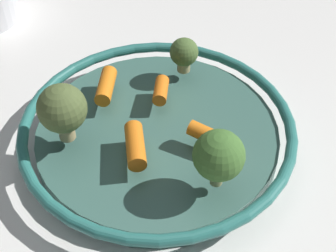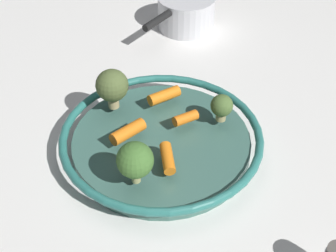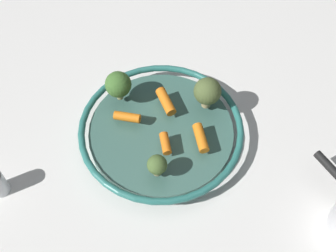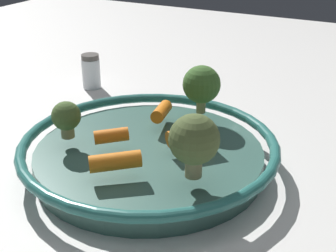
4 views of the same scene
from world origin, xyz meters
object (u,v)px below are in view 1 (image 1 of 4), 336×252
(baby_carrot_back, at_px, (211,136))
(broccoli_floret_mid, at_px, (62,109))
(serving_bowl, at_px, (158,133))
(baby_carrot_near_rim, at_px, (135,145))
(baby_carrot_right, at_px, (161,90))
(baby_carrot_left, at_px, (106,86))
(broccoli_floret_large, at_px, (219,156))
(broccoli_floret_edge, at_px, (184,53))

(baby_carrot_back, bearing_deg, broccoli_floret_mid, 130.76)
(serving_bowl, xyz_separation_m, baby_carrot_near_rim, (-0.05, -0.02, 0.03))
(serving_bowl, bearing_deg, broccoli_floret_mid, 147.41)
(serving_bowl, bearing_deg, baby_carrot_back, -75.15)
(baby_carrot_back, bearing_deg, baby_carrot_right, 78.89)
(baby_carrot_left, bearing_deg, baby_carrot_near_rim, -114.57)
(baby_carrot_near_rim, bearing_deg, baby_carrot_left, 65.43)
(baby_carrot_right, height_order, baby_carrot_near_rim, baby_carrot_near_rim)
(baby_carrot_back, bearing_deg, broccoli_floret_large, -134.12)
(serving_bowl, height_order, broccoli_floret_mid, broccoli_floret_mid)
(serving_bowl, xyz_separation_m, baby_carrot_back, (0.02, -0.07, 0.03))
(serving_bowl, relative_size, baby_carrot_left, 5.68)
(baby_carrot_left, xyz_separation_m, broccoli_floret_mid, (-0.09, -0.03, 0.03))
(broccoli_floret_edge, bearing_deg, serving_bowl, -155.35)
(baby_carrot_near_rim, bearing_deg, broccoli_floret_mid, 117.23)
(baby_carrot_left, bearing_deg, baby_carrot_back, -81.31)
(baby_carrot_right, xyz_separation_m, broccoli_floret_mid, (-0.13, 0.03, 0.04))
(baby_carrot_right, bearing_deg, baby_carrot_left, 127.50)
(broccoli_floret_mid, bearing_deg, broccoli_floret_edge, -4.26)
(broccoli_floret_edge, bearing_deg, baby_carrot_left, 157.67)
(baby_carrot_right, relative_size, broccoli_floret_large, 0.62)
(baby_carrot_near_rim, relative_size, broccoli_floret_mid, 0.84)
(serving_bowl, distance_m, baby_carrot_left, 0.09)
(baby_carrot_right, xyz_separation_m, broccoli_floret_large, (-0.06, -0.14, 0.03))
(broccoli_floret_mid, bearing_deg, serving_bowl, -32.59)
(baby_carrot_right, bearing_deg, broccoli_floret_mid, 167.65)
(broccoli_floret_edge, xyz_separation_m, broccoli_floret_large, (-0.12, -0.16, 0.01))
(serving_bowl, xyz_separation_m, baby_carrot_left, (-0.01, 0.09, 0.03))
(baby_carrot_back, bearing_deg, baby_carrot_near_rim, 143.77)
(serving_bowl, xyz_separation_m, broccoli_floret_large, (-0.02, -0.11, 0.06))
(broccoli_floret_mid, bearing_deg, broccoli_floret_large, -68.40)
(serving_bowl, relative_size, baby_carrot_right, 7.75)
(serving_bowl, relative_size, baby_carrot_near_rim, 5.42)
(broccoli_floret_edge, bearing_deg, baby_carrot_right, -166.46)
(broccoli_floret_edge, xyz_separation_m, broccoli_floret_mid, (-0.19, 0.01, 0.02))
(serving_bowl, height_order, broccoli_floret_large, broccoli_floret_large)
(baby_carrot_back, xyz_separation_m, broccoli_floret_large, (-0.04, -0.04, 0.03))
(baby_carrot_right, bearing_deg, serving_bowl, -141.30)
(baby_carrot_left, distance_m, broccoli_floret_mid, 0.10)
(baby_carrot_near_rim, xyz_separation_m, baby_carrot_back, (0.07, -0.05, -0.00))
(baby_carrot_near_rim, height_order, baby_carrot_left, baby_carrot_near_rim)
(serving_bowl, height_order, baby_carrot_near_rim, baby_carrot_near_rim)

